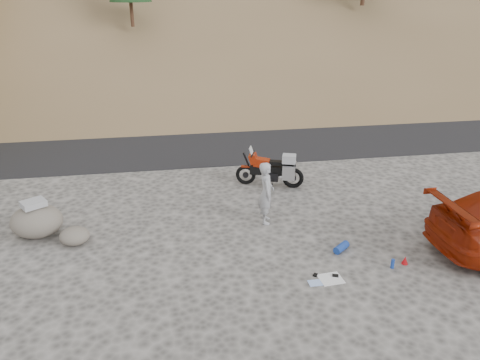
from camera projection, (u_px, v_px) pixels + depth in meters
The scene contains 13 objects.
ground at pixel (280, 241), 12.01m from camera, with size 140.00×140.00×0.00m, color #44423F.
road at pixel (230, 137), 20.19m from camera, with size 120.00×7.00×0.05m, color black.
motorcycle at pixel (273, 170), 15.07m from camera, with size 2.14×1.06×1.32m.
man at pixel (266, 221), 13.00m from camera, with size 0.64×0.42×1.75m, color #9A9B9F.
boulder at pixel (37, 220), 12.10m from camera, with size 1.62×1.50×1.03m.
small_rock at pixel (75, 236), 11.81m from camera, with size 0.87×0.82×0.45m.
gear_white_cloth at pixel (331, 279), 10.46m from camera, with size 0.51×0.46×0.02m, color white.
gear_blue_mat at pixel (341, 247), 11.54m from camera, with size 0.19×0.19×0.48m, color navy.
gear_bottle at pixel (393, 264), 10.83m from camera, with size 0.08×0.08×0.23m, color navy.
gear_funnel at pixel (405, 260), 11.00m from camera, with size 0.15×0.15×0.20m, color #B80C11.
gear_glove_a at pixel (335, 276), 10.55m from camera, with size 0.14×0.10×0.04m, color black.
gear_glove_b at pixel (315, 275), 10.58m from camera, with size 0.11×0.09×0.04m, color black.
gear_blue_cloth at pixel (316, 283), 10.32m from camera, with size 0.32×0.24×0.01m, color #9DBAF2.
Camera 1 is at (-2.70, -10.15, 6.11)m, focal length 35.00 mm.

